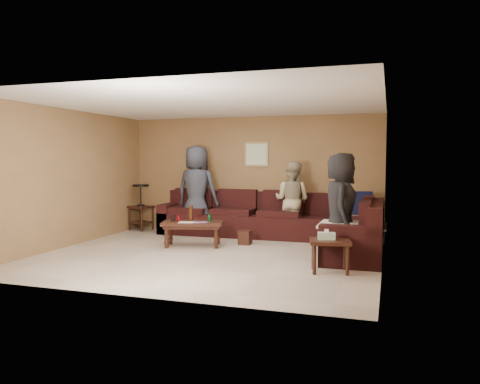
{
  "coord_description": "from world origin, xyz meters",
  "views": [
    {
      "loc": [
        2.83,
        -7.19,
        1.59
      ],
      "look_at": [
        0.25,
        0.85,
        1.0
      ],
      "focal_mm": 35.0,
      "sensor_mm": 36.0,
      "label": 1
    }
  ],
  "objects": [
    {
      "name": "side_table_right",
      "position": [
        2.04,
        -0.61,
        0.4
      ],
      "size": [
        0.64,
        0.56,
        0.61
      ],
      "rotation": [
        0.0,
        0.0,
        0.2
      ],
      "color": "#341811",
      "rests_on": "ground"
    },
    {
      "name": "person_left",
      "position": [
        -1.06,
        1.95,
        0.94
      ],
      "size": [
        0.97,
        0.68,
        1.89
      ],
      "primitive_type": "imported",
      "rotation": [
        0.0,
        0.0,
        3.05
      ],
      "color": "#303543",
      "rests_on": "ground"
    },
    {
      "name": "end_table_left",
      "position": [
        -2.49,
        2.08,
        0.54
      ],
      "size": [
        0.54,
        0.54,
        1.03
      ],
      "rotation": [
        0.0,
        0.0,
        -0.23
      ],
      "color": "#341811",
      "rests_on": "ground"
    },
    {
      "name": "coffee_table",
      "position": [
        -0.59,
        0.62,
        0.39
      ],
      "size": [
        1.2,
        0.82,
        0.74
      ],
      "rotation": [
        0.0,
        0.0,
        0.27
      ],
      "color": "#341811",
      "rests_on": "ground"
    },
    {
      "name": "wall_art",
      "position": [
        0.1,
        2.48,
        1.7
      ],
      "size": [
        0.52,
        0.04,
        0.52
      ],
      "color": "tan",
      "rests_on": "ground"
    },
    {
      "name": "sectional_sofa",
      "position": [
        0.81,
        1.52,
        0.33
      ],
      "size": [
        4.65,
        2.9,
        0.97
      ],
      "color": "black",
      "rests_on": "ground"
    },
    {
      "name": "person_middle",
      "position": [
        0.98,
        1.99,
        0.78
      ],
      "size": [
        0.87,
        0.74,
        1.55
      ],
      "primitive_type": "imported",
      "rotation": [
        0.0,
        0.0,
        2.92
      ],
      "color": "tan",
      "rests_on": "ground"
    },
    {
      "name": "room",
      "position": [
        0.0,
        0.0,
        1.66
      ],
      "size": [
        5.6,
        5.5,
        2.5
      ],
      "color": "#BEB1A1",
      "rests_on": "ground"
    },
    {
      "name": "waste_bin",
      "position": [
        0.27,
        1.09,
        0.13
      ],
      "size": [
        0.23,
        0.23,
        0.26
      ],
      "primitive_type": "cube",
      "rotation": [
        0.0,
        0.0,
        -0.03
      ],
      "color": "#341811",
      "rests_on": "ground"
    },
    {
      "name": "person_right",
      "position": [
        2.1,
        0.29,
        0.85
      ],
      "size": [
        0.63,
        0.88,
        1.7
      ],
      "primitive_type": "imported",
      "rotation": [
        0.0,
        0.0,
        1.68
      ],
      "color": "black",
      "rests_on": "ground"
    }
  ]
}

